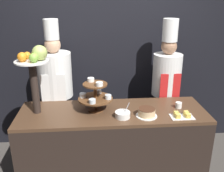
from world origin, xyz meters
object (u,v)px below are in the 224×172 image
(serving_bowl_near, at_px, (123,115))
(chef_center_left, at_px, (166,84))
(chef_left, at_px, (56,88))
(fruit_pedestal, at_px, (35,66))
(cake_round, at_px, (147,113))
(cake_square_tray, at_px, (182,115))
(cup_white, at_px, (179,105))
(tiered_stand, at_px, (95,95))

(serving_bowl_near, distance_m, chef_center_left, 0.93)
(chef_left, distance_m, chef_center_left, 1.39)
(fruit_pedestal, height_order, cake_round, fruit_pedestal)
(serving_bowl_near, xyz_separation_m, chef_left, (-0.75, 0.67, 0.06))
(cake_square_tray, relative_size, chef_center_left, 0.13)
(fruit_pedestal, distance_m, cake_square_tray, 1.57)
(serving_bowl_near, relative_size, chef_center_left, 0.09)
(cake_round, distance_m, serving_bowl_near, 0.25)
(fruit_pedestal, height_order, cake_square_tray, fruit_pedestal)
(cake_round, bearing_deg, fruit_pedestal, 170.68)
(serving_bowl_near, bearing_deg, cake_square_tray, -4.00)
(cake_square_tray, bearing_deg, chef_left, 152.18)
(cup_white, relative_size, serving_bowl_near, 0.42)
(cup_white, height_order, chef_left, chef_left)
(tiered_stand, relative_size, serving_bowl_near, 2.25)
(cake_round, distance_m, chef_center_left, 0.77)
(tiered_stand, bearing_deg, cake_round, -19.01)
(tiered_stand, xyz_separation_m, chef_left, (-0.48, 0.49, -0.09))
(cup_white, xyz_separation_m, chef_center_left, (-0.00, 0.50, 0.06))
(serving_bowl_near, distance_m, chef_left, 1.01)
(fruit_pedestal, xyz_separation_m, chef_left, (0.12, 0.48, -0.42))
(cake_round, relative_size, chef_left, 0.12)
(chef_left, relative_size, chef_center_left, 1.00)
(tiered_stand, distance_m, serving_bowl_near, 0.36)
(fruit_pedestal, relative_size, cake_round, 3.26)
(tiered_stand, distance_m, chef_left, 0.69)
(tiered_stand, height_order, cake_round, tiered_stand)
(cake_square_tray, distance_m, chef_left, 1.53)
(cake_square_tray, height_order, chef_left, chef_left)
(cake_round, distance_m, cake_square_tray, 0.36)
(cake_round, height_order, cake_square_tray, cake_round)
(fruit_pedestal, bearing_deg, cup_white, -0.47)
(fruit_pedestal, xyz_separation_m, chef_center_left, (1.50, 0.48, -0.42))
(chef_left, bearing_deg, tiered_stand, -45.47)
(cake_square_tray, xyz_separation_m, serving_bowl_near, (-0.60, 0.04, 0.01))
(fruit_pedestal, bearing_deg, chef_left, 76.57)
(fruit_pedestal, relative_size, chef_center_left, 0.40)
(fruit_pedestal, height_order, chef_left, chef_left)
(cup_white, height_order, chef_center_left, chef_center_left)
(serving_bowl_near, bearing_deg, fruit_pedestal, 167.70)
(serving_bowl_near, height_order, chef_center_left, chef_center_left)
(tiered_stand, relative_size, cup_white, 5.34)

